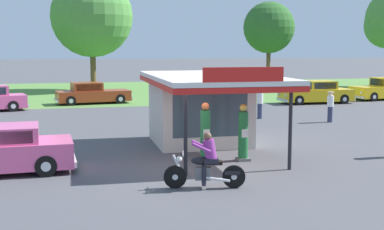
% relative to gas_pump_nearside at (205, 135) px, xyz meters
% --- Properties ---
extents(ground_plane, '(300.00, 300.00, 0.00)m').
position_rel_gas_pump_nearside_xyz_m(ground_plane, '(-0.72, -0.73, -0.94)').
color(ground_plane, '#4C4C51').
extents(grass_verge_strip, '(120.00, 24.00, 0.01)m').
position_rel_gas_pump_nearside_xyz_m(grass_verge_strip, '(-0.72, 29.27, -0.94)').
color(grass_verge_strip, '#56843D').
rests_on(grass_verge_strip, ground).
extents(service_station_kiosk, '(4.31, 7.68, 3.31)m').
position_rel_gas_pump_nearside_xyz_m(service_station_kiosk, '(0.67, 3.16, 0.74)').
color(service_station_kiosk, beige).
rests_on(service_station_kiosk, ground).
extents(gas_pump_nearside, '(0.44, 0.44, 2.05)m').
position_rel_gas_pump_nearside_xyz_m(gas_pump_nearside, '(0.00, 0.00, 0.00)').
color(gas_pump_nearside, slate).
rests_on(gas_pump_nearside, ground).
extents(gas_pump_offside, '(0.44, 0.44, 1.97)m').
position_rel_gas_pump_nearside_xyz_m(gas_pump_offside, '(1.35, -0.00, -0.04)').
color(gas_pump_offside, slate).
rests_on(gas_pump_offside, ground).
extents(motorcycle_with_rider, '(2.25, 0.79, 1.58)m').
position_rel_gas_pump_nearside_xyz_m(motorcycle_with_rider, '(-0.78, -3.16, -0.29)').
color(motorcycle_with_rider, black).
rests_on(motorcycle_with_rider, ground).
extents(parked_car_back_row_centre_right, '(5.34, 2.67, 1.46)m').
position_rel_gas_pump_nearside_xyz_m(parked_car_back_row_centre_right, '(-3.01, 19.78, -0.28)').
color(parked_car_back_row_centre_right, '#993819').
rests_on(parked_car_back_row_centre_right, ground).
extents(parked_car_back_row_far_left, '(5.28, 3.05, 1.46)m').
position_rel_gas_pump_nearside_xyz_m(parked_car_back_row_far_left, '(5.71, 19.06, -0.26)').
color(parked_car_back_row_far_left, '#19479E').
rests_on(parked_car_back_row_far_left, ground).
extents(parked_car_second_row_spare, '(5.13, 2.05, 1.55)m').
position_rel_gas_pump_nearside_xyz_m(parked_car_second_row_spare, '(12.18, 16.55, -0.24)').
color(parked_car_second_row_spare, gold).
rests_on(parked_car_second_row_spare, ground).
extents(bystander_admiring_sedan, '(0.35, 0.35, 1.61)m').
position_rel_gas_pump_nearside_xyz_m(bystander_admiring_sedan, '(8.71, 7.87, -0.08)').
color(bystander_admiring_sedan, '#2D3351').
rests_on(bystander_admiring_sedan, ground).
extents(bystander_leaning_by_kiosk, '(0.34, 0.34, 1.63)m').
position_rel_gas_pump_nearside_xyz_m(bystander_leaning_by_kiosk, '(5.62, 9.99, -0.09)').
color(bystander_leaning_by_kiosk, '#2D3351').
rests_on(bystander_leaning_by_kiosk, ground).
extents(tree_oak_left, '(7.18, 7.18, 10.12)m').
position_rel_gas_pump_nearside_xyz_m(tree_oak_left, '(-2.44, 30.66, 5.43)').
color(tree_oak_left, brown).
rests_on(tree_oak_left, ground).
extents(tree_oak_right, '(4.73, 4.73, 8.01)m').
position_rel_gas_pump_nearside_xyz_m(tree_oak_right, '(13.53, 29.34, 4.68)').
color(tree_oak_right, brown).
rests_on(tree_oak_right, ground).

